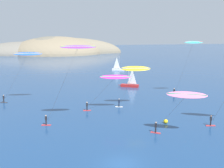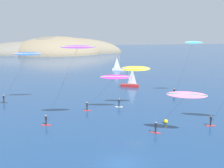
{
  "view_description": "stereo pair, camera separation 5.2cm",
  "coord_description": "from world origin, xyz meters",
  "px_view_note": "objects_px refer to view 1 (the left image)",
  "views": [
    {
      "loc": [
        -7.96,
        -28.25,
        14.58
      ],
      "look_at": [
        3.85,
        20.68,
        5.34
      ],
      "focal_mm": 45.0,
      "sensor_mm": 36.0,
      "label": 1
    },
    {
      "loc": [
        -7.91,
        -28.26,
        14.58
      ],
      "look_at": [
        3.85,
        20.68,
        5.34
      ],
      "focal_mm": 45.0,
      "sensor_mm": 36.0,
      "label": 2
    }
  ],
  "objects_px": {
    "kitesurfer_purple": "(75,53)",
    "kitesurfer_blue": "(26,58)",
    "kitesurfer_cyan": "(191,48)",
    "sailboat_far": "(119,69)",
    "marker_buoy": "(166,121)",
    "kitesurfer_magenta": "(113,79)",
    "kitesurfer_pink": "(184,97)",
    "kitesurfer_yellow": "(134,71)",
    "sailboat_near": "(129,85)"
  },
  "relations": [
    {
      "from": "kitesurfer_pink",
      "to": "kitesurfer_yellow",
      "type": "distance_m",
      "value": 16.92
    },
    {
      "from": "sailboat_far",
      "to": "marker_buoy",
      "type": "height_order",
      "value": "sailboat_far"
    },
    {
      "from": "kitesurfer_cyan",
      "to": "kitesurfer_pink",
      "type": "bearing_deg",
      "value": -120.49
    },
    {
      "from": "kitesurfer_purple",
      "to": "sailboat_far",
      "type": "bearing_deg",
      "value": 69.16
    },
    {
      "from": "sailboat_near",
      "to": "kitesurfer_magenta",
      "type": "bearing_deg",
      "value": -114.06
    },
    {
      "from": "sailboat_near",
      "to": "kitesurfer_cyan",
      "type": "xyz_separation_m",
      "value": [
        10.83,
        -13.29,
        10.48
      ]
    },
    {
      "from": "kitesurfer_magenta",
      "to": "kitesurfer_blue",
      "type": "relative_size",
      "value": 0.84
    },
    {
      "from": "sailboat_far",
      "to": "kitesurfer_pink",
      "type": "xyz_separation_m",
      "value": [
        -9.39,
        -70.58,
        4.98
      ]
    },
    {
      "from": "kitesurfer_yellow",
      "to": "marker_buoy",
      "type": "relative_size",
      "value": 11.7
    },
    {
      "from": "kitesurfer_purple",
      "to": "kitesurfer_yellow",
      "type": "xyz_separation_m",
      "value": [
        12.26,
        8.27,
        -4.32
      ]
    },
    {
      "from": "sailboat_near",
      "to": "kitesurfer_magenta",
      "type": "relative_size",
      "value": 0.64
    },
    {
      "from": "kitesurfer_magenta",
      "to": "kitesurfer_yellow",
      "type": "xyz_separation_m",
      "value": [
        4.69,
        1.71,
        1.15
      ]
    },
    {
      "from": "sailboat_far",
      "to": "kitesurfer_purple",
      "type": "relative_size",
      "value": 0.46
    },
    {
      "from": "kitesurfer_magenta",
      "to": "kitesurfer_pink",
      "type": "distance_m",
      "value": 16.44
    },
    {
      "from": "kitesurfer_cyan",
      "to": "marker_buoy",
      "type": "distance_m",
      "value": 25.38
    },
    {
      "from": "kitesurfer_purple",
      "to": "kitesurfer_yellow",
      "type": "relative_size",
      "value": 1.56
    },
    {
      "from": "sailboat_far",
      "to": "kitesurfer_purple",
      "type": "bearing_deg",
      "value": -110.84
    },
    {
      "from": "kitesurfer_pink",
      "to": "marker_buoy",
      "type": "relative_size",
      "value": 10.29
    },
    {
      "from": "sailboat_near",
      "to": "kitesurfer_purple",
      "type": "xyz_separation_m",
      "value": [
        -17.41,
        -28.57,
        10.84
      ]
    },
    {
      "from": "kitesurfer_magenta",
      "to": "kitesurfer_blue",
      "type": "distance_m",
      "value": 19.61
    },
    {
      "from": "sailboat_far",
      "to": "kitesurfer_yellow",
      "type": "xyz_separation_m",
      "value": [
        -11.38,
        -53.85,
        6.52
      ]
    },
    {
      "from": "kitesurfer_purple",
      "to": "marker_buoy",
      "type": "height_order",
      "value": "kitesurfer_purple"
    },
    {
      "from": "kitesurfer_magenta",
      "to": "sailboat_far",
      "type": "bearing_deg",
      "value": 73.87
    },
    {
      "from": "kitesurfer_purple",
      "to": "marker_buoy",
      "type": "distance_m",
      "value": 18.22
    },
    {
      "from": "sailboat_near",
      "to": "kitesurfer_cyan",
      "type": "bearing_deg",
      "value": -50.84
    },
    {
      "from": "kitesurfer_magenta",
      "to": "sailboat_near",
      "type": "bearing_deg",
      "value": 65.94
    },
    {
      "from": "sailboat_near",
      "to": "kitesurfer_pink",
      "type": "height_order",
      "value": "kitesurfer_pink"
    },
    {
      "from": "sailboat_far",
      "to": "kitesurfer_yellow",
      "type": "relative_size",
      "value": 0.71
    },
    {
      "from": "kitesurfer_cyan",
      "to": "kitesurfer_blue",
      "type": "xyz_separation_m",
      "value": [
        -36.67,
        2.06,
        -1.66
      ]
    },
    {
      "from": "kitesurfer_purple",
      "to": "sailboat_near",
      "type": "bearing_deg",
      "value": 58.65
    },
    {
      "from": "kitesurfer_magenta",
      "to": "kitesurfer_pink",
      "type": "relative_size",
      "value": 1.24
    },
    {
      "from": "kitesurfer_cyan",
      "to": "kitesurfer_blue",
      "type": "distance_m",
      "value": 36.76
    },
    {
      "from": "kitesurfer_magenta",
      "to": "marker_buoy",
      "type": "height_order",
      "value": "kitesurfer_magenta"
    },
    {
      "from": "kitesurfer_purple",
      "to": "kitesurfer_blue",
      "type": "relative_size",
      "value": 1.2
    },
    {
      "from": "sailboat_near",
      "to": "marker_buoy",
      "type": "xyz_separation_m",
      "value": [
        -3.27,
        -31.45,
        -0.29
      ]
    },
    {
      "from": "sailboat_near",
      "to": "kitesurfer_purple",
      "type": "height_order",
      "value": "kitesurfer_purple"
    },
    {
      "from": "kitesurfer_cyan",
      "to": "kitesurfer_yellow",
      "type": "distance_m",
      "value": 17.89
    },
    {
      "from": "kitesurfer_pink",
      "to": "sailboat_near",
      "type": "bearing_deg",
      "value": 85.13
    },
    {
      "from": "kitesurfer_cyan",
      "to": "kitesurfer_yellow",
      "type": "bearing_deg",
      "value": -156.29
    },
    {
      "from": "kitesurfer_purple",
      "to": "kitesurfer_pink",
      "type": "relative_size",
      "value": 1.77
    },
    {
      "from": "kitesurfer_yellow",
      "to": "kitesurfer_pink",
      "type": "bearing_deg",
      "value": -83.22
    },
    {
      "from": "kitesurfer_yellow",
      "to": "kitesurfer_purple",
      "type": "bearing_deg",
      "value": -146.01
    },
    {
      "from": "kitesurfer_magenta",
      "to": "kitesurfer_yellow",
      "type": "height_order",
      "value": "kitesurfer_yellow"
    },
    {
      "from": "kitesurfer_purple",
      "to": "kitesurfer_cyan",
      "type": "bearing_deg",
      "value": 28.43
    },
    {
      "from": "kitesurfer_purple",
      "to": "marker_buoy",
      "type": "relative_size",
      "value": 18.21
    },
    {
      "from": "kitesurfer_pink",
      "to": "kitesurfer_cyan",
      "type": "bearing_deg",
      "value": 59.51
    },
    {
      "from": "sailboat_far",
      "to": "marker_buoy",
      "type": "relative_size",
      "value": 8.31
    },
    {
      "from": "marker_buoy",
      "to": "kitesurfer_cyan",
      "type": "bearing_deg",
      "value": 52.16
    },
    {
      "from": "kitesurfer_yellow",
      "to": "sailboat_near",
      "type": "bearing_deg",
      "value": 75.79
    },
    {
      "from": "kitesurfer_pink",
      "to": "kitesurfer_magenta",
      "type": "bearing_deg",
      "value": 113.96
    }
  ]
}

